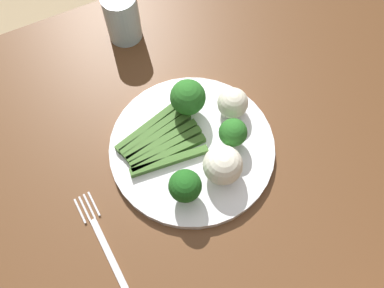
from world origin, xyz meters
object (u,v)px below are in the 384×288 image
object	(u,v)px
plate	(192,147)
broccoli_left	(188,98)
broccoli_outer_edge	(185,186)
broccoli_back_right	(233,133)
dining_table	(164,202)
water_glass	(122,17)
cauliflower_near_fork	(233,103)
asparagus_bundle	(161,142)
fork	(102,239)
cauliflower_edge	(223,165)

from	to	relation	value
plate	broccoli_left	xyz separation A→B (m)	(0.02, 0.06, 0.05)
broccoli_outer_edge	broccoli_back_right	bearing A→B (deg)	23.55
dining_table	water_glass	xyz separation A→B (m)	(0.07, 0.31, 0.16)
broccoli_outer_edge	cauliflower_near_fork	world-z (taller)	broccoli_outer_edge
dining_table	plate	bearing A→B (deg)	21.56
asparagus_bundle	dining_table	bearing A→B (deg)	-123.35
cauliflower_near_fork	fork	bearing A→B (deg)	-160.11
dining_table	water_glass	distance (m)	0.36
cauliflower_edge	fork	bearing A→B (deg)	-177.75
fork	broccoli_outer_edge	bearing A→B (deg)	-92.21
asparagus_bundle	broccoli_back_right	distance (m)	0.12
dining_table	water_glass	bearing A→B (deg)	77.40
dining_table	asparagus_bundle	world-z (taller)	asparagus_bundle
broccoli_back_right	water_glass	xyz separation A→B (m)	(-0.07, 0.31, 0.00)
broccoli_outer_edge	cauliflower_near_fork	xyz separation A→B (m)	(0.14, 0.10, -0.01)
plate	broccoli_back_right	world-z (taller)	broccoli_back_right
broccoli_back_right	cauliflower_near_fork	size ratio (longest dim) A/B	1.08
broccoli_outer_edge	broccoli_left	world-z (taller)	broccoli_left
plate	water_glass	bearing A→B (deg)	90.67
fork	broccoli_left	bearing A→B (deg)	-60.76
fork	water_glass	distance (m)	0.41
asparagus_bundle	water_glass	size ratio (longest dim) A/B	1.47
broccoli_outer_edge	fork	bearing A→B (deg)	-179.10
plate	broccoli_outer_edge	size ratio (longest dim) A/B	4.45
fork	cauliflower_near_fork	bearing A→B (deg)	-73.23
broccoli_back_right	broccoli_outer_edge	bearing A→B (deg)	-156.45
cauliflower_near_fork	broccoli_left	bearing A→B (deg)	152.93
dining_table	plate	distance (m)	0.14
broccoli_outer_edge	cauliflower_near_fork	bearing A→B (deg)	35.75
water_glass	broccoli_back_right	bearing A→B (deg)	-78.10
asparagus_bundle	cauliflower_near_fork	distance (m)	0.14
plate	cauliflower_near_fork	bearing A→B (deg)	17.38
broccoli_back_right	cauliflower_near_fork	distance (m)	0.06
cauliflower_near_fork	cauliflower_edge	size ratio (longest dim) A/B	0.83
asparagus_bundle	broccoli_left	xyz separation A→B (m)	(0.07, 0.04, 0.04)
dining_table	cauliflower_edge	size ratio (longest dim) A/B	19.71
cauliflower_near_fork	broccoli_outer_edge	bearing A→B (deg)	-144.25
asparagus_bundle	broccoli_back_right	xyz separation A→B (m)	(0.11, -0.05, 0.03)
plate	broccoli_outer_edge	bearing A→B (deg)	-123.72
plate	broccoli_left	size ratio (longest dim) A/B	3.80
asparagus_bundle	fork	bearing A→B (deg)	-152.12
asparagus_bundle	fork	size ratio (longest dim) A/B	0.86
asparagus_bundle	plate	bearing A→B (deg)	-35.71
dining_table	asparagus_bundle	bearing A→B (deg)	62.96
cauliflower_near_fork	plate	bearing A→B (deg)	-162.62
cauliflower_edge	cauliflower_near_fork	bearing A→B (deg)	52.84
asparagus_bundle	cauliflower_near_fork	size ratio (longest dim) A/B	2.71
plate	water_glass	distance (m)	0.29
broccoli_back_right	water_glass	bearing A→B (deg)	101.90
broccoli_back_right	plate	bearing A→B (deg)	158.76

